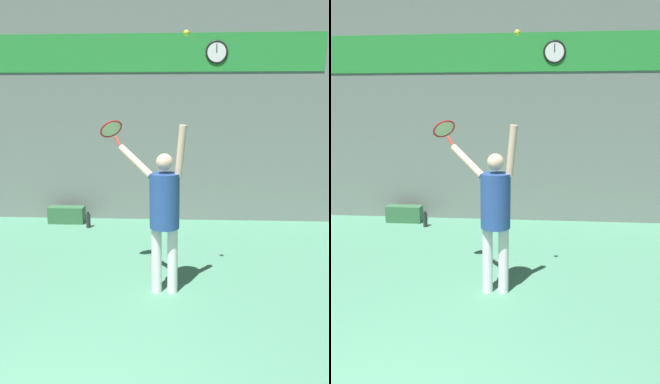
{
  "view_description": "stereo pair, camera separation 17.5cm",
  "coord_description": "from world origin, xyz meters",
  "views": [
    {
      "loc": [
        0.9,
        -1.36,
        2.28
      ],
      "look_at": [
        0.67,
        3.07,
        1.32
      ],
      "focal_mm": 35.0,
      "sensor_mm": 36.0,
      "label": 1
    },
    {
      "loc": [
        1.07,
        -1.35,
        2.28
      ],
      "look_at": [
        0.67,
        3.07,
        1.32
      ],
      "focal_mm": 35.0,
      "sensor_mm": 36.0,
      "label": 2
    }
  ],
  "objects": [
    {
      "name": "sponsor_banner",
      "position": [
        0.0,
        6.35,
        3.39
      ],
      "size": [
        7.2,
        0.02,
        0.72
      ],
      "color": "#288C38"
    },
    {
      "name": "tennis_player",
      "position": [
        0.67,
        3.08,
        1.11
      ],
      "size": [
        0.9,
        0.57,
        2.12
      ],
      "color": "white",
      "rests_on": "ground_plane"
    },
    {
      "name": "tennis_ball",
      "position": [
        0.92,
        3.04,
        3.12
      ],
      "size": [
        0.07,
        0.07,
        0.07
      ],
      "color": "#CCDB2D"
    },
    {
      "name": "water_bottle",
      "position": [
        -0.98,
        5.7,
        0.14
      ],
      "size": [
        0.09,
        0.09,
        0.32
      ],
      "color": "#262628",
      "rests_on": "ground_plane"
    },
    {
      "name": "back_wall",
      "position": [
        0.0,
        6.41,
        2.5
      ],
      "size": [
        18.0,
        0.1,
        5.0
      ],
      "color": "slate",
      "rests_on": "ground_plane"
    },
    {
      "name": "equipment_bag",
      "position": [
        -1.51,
        6.0,
        0.17
      ],
      "size": [
        0.73,
        0.26,
        0.34
      ],
      "color": "#33663F",
      "rests_on": "ground_plane"
    },
    {
      "name": "tennis_racket",
      "position": [
        -0.05,
        3.57,
        2.03
      ],
      "size": [
        0.38,
        0.39,
        0.35
      ],
      "color": "red"
    },
    {
      "name": "scoreboard_clock",
      "position": [
        1.52,
        6.33,
        3.39
      ],
      "size": [
        0.43,
        0.04,
        0.43
      ],
      "color": "white"
    }
  ]
}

